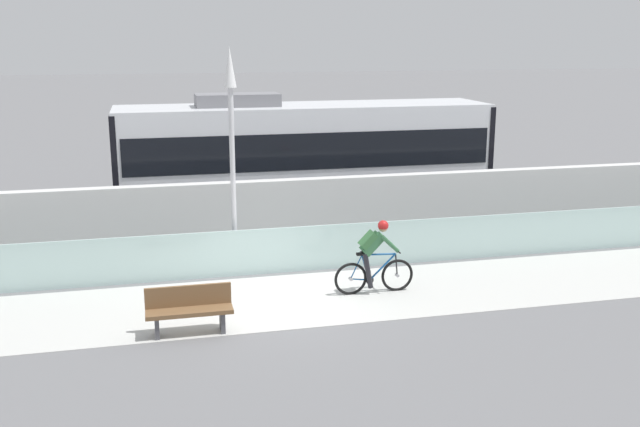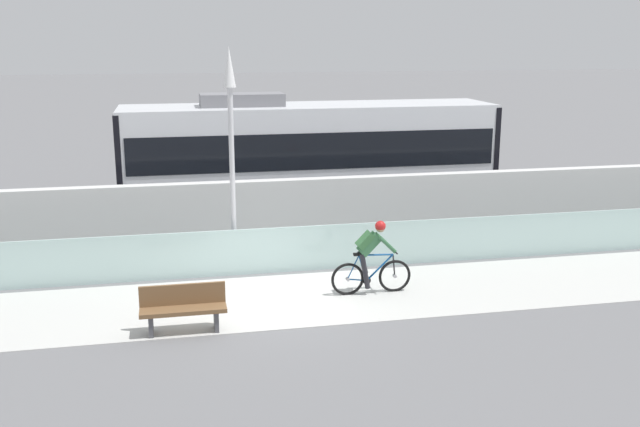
{
  "view_description": "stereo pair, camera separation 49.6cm",
  "coord_description": "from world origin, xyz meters",
  "px_view_note": "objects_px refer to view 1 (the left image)",
  "views": [
    {
      "loc": [
        -2.5,
        -14.18,
        5.39
      ],
      "look_at": [
        1.46,
        2.35,
        1.25
      ],
      "focal_mm": 40.75,
      "sensor_mm": 36.0,
      "label": 1
    },
    {
      "loc": [
        -2.02,
        -14.29,
        5.39
      ],
      "look_at": [
        1.46,
        2.35,
        1.25
      ],
      "focal_mm": 40.75,
      "sensor_mm": 36.0,
      "label": 2
    }
  ],
  "objects_px": {
    "tram": "(304,157)",
    "bench": "(189,309)",
    "cyclist_on_bike": "(374,258)",
    "lamp_post_antenna": "(232,133)"
  },
  "relations": [
    {
      "from": "tram",
      "to": "lamp_post_antenna",
      "type": "distance_m",
      "value": 5.6
    },
    {
      "from": "tram",
      "to": "bench",
      "type": "height_order",
      "value": "tram"
    },
    {
      "from": "tram",
      "to": "cyclist_on_bike",
      "type": "distance_m",
      "value": 6.94
    },
    {
      "from": "lamp_post_antenna",
      "to": "bench",
      "type": "bearing_deg",
      "value": -110.35
    },
    {
      "from": "tram",
      "to": "cyclist_on_bike",
      "type": "xyz_separation_m",
      "value": [
        0.03,
        -6.85,
        -1.09
      ]
    },
    {
      "from": "tram",
      "to": "lamp_post_antenna",
      "type": "relative_size",
      "value": 2.13
    },
    {
      "from": "cyclist_on_bike",
      "to": "bench",
      "type": "distance_m",
      "value": 4.21
    },
    {
      "from": "tram",
      "to": "lamp_post_antenna",
      "type": "bearing_deg",
      "value": -119.82
    },
    {
      "from": "cyclist_on_bike",
      "to": "lamp_post_antenna",
      "type": "height_order",
      "value": "lamp_post_antenna"
    },
    {
      "from": "cyclist_on_bike",
      "to": "bench",
      "type": "height_order",
      "value": "cyclist_on_bike"
    }
  ]
}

